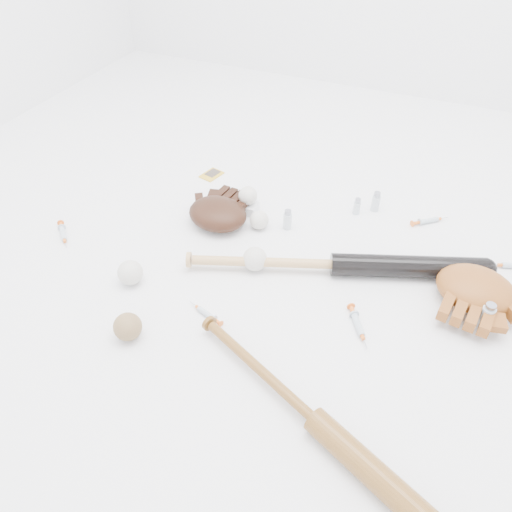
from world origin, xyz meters
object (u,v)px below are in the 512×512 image
at_px(bat_wood, 316,421).
at_px(glove_dark, 218,213).
at_px(bat_dark, 334,264).
at_px(pedestal, 248,207).

bearing_deg(bat_wood, glove_dark, 156.97).
height_order(bat_dark, glove_dark, glove_dark).
xyz_separation_m(bat_dark, pedestal, (-0.37, 0.19, -0.02)).
bearing_deg(bat_dark, bat_wood, -98.47).
distance_m(bat_wood, glove_dark, 0.82).
relative_size(bat_wood, pedestal, 13.27).
height_order(bat_wood, pedestal, bat_wood).
relative_size(bat_dark, glove_dark, 3.90).
distance_m(bat_dark, bat_wood, 0.54).
height_order(bat_dark, pedestal, bat_dark).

